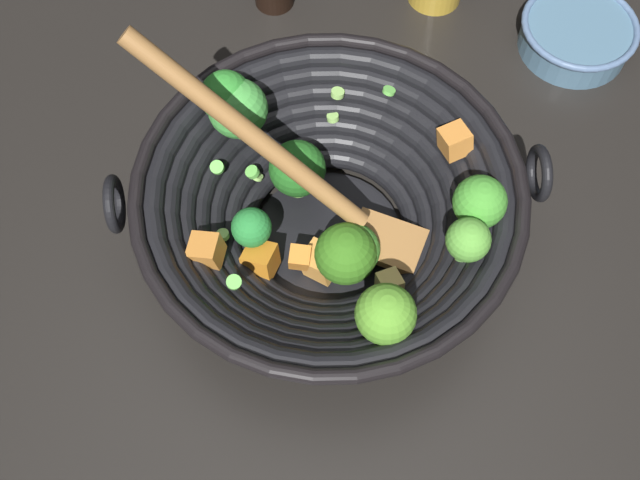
# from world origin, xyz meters

# --- Properties ---
(ground_plane) EXTENTS (4.00, 4.00, 0.00)m
(ground_plane) POSITION_xyz_m (0.00, 0.00, 0.00)
(ground_plane) COLOR black
(wok) EXTENTS (0.40, 0.37, 0.24)m
(wok) POSITION_xyz_m (0.00, 0.00, 0.07)
(wok) COLOR black
(wok) RESTS_ON ground
(prep_bowl) EXTENTS (0.14, 0.14, 0.04)m
(prep_bowl) POSITION_xyz_m (-0.32, -0.22, 0.02)
(prep_bowl) COLOR slate
(prep_bowl) RESTS_ON ground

